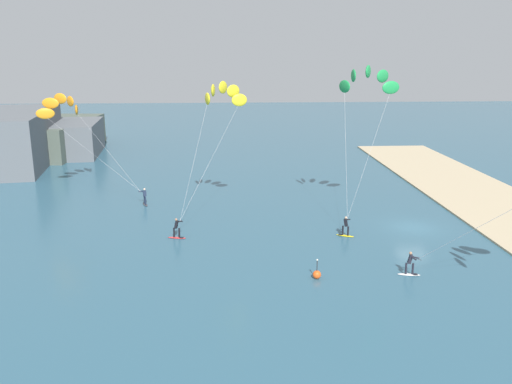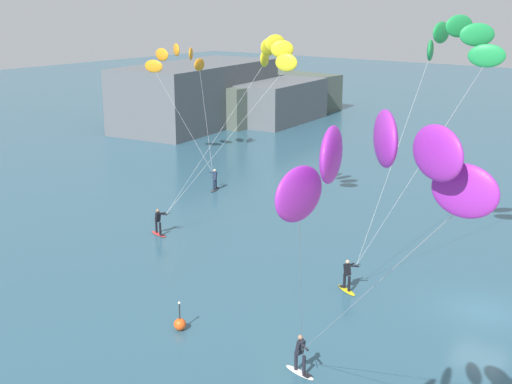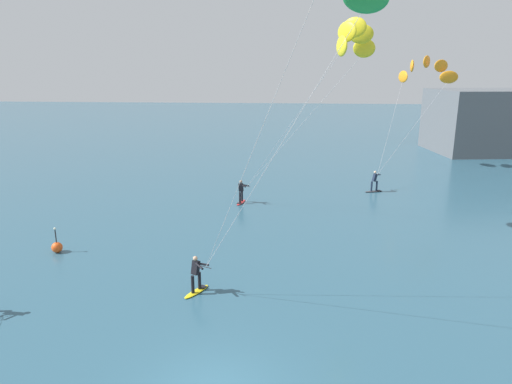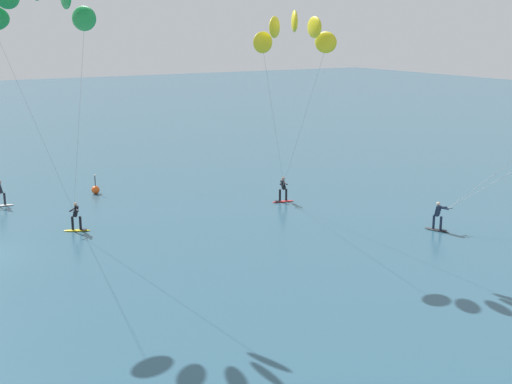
# 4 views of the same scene
# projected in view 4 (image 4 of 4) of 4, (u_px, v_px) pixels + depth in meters

# --- Properties ---
(kitesurfer_mid_water) EXTENTS (7.75, 6.08, 13.51)m
(kitesurfer_mid_water) POSITION_uv_depth(u_px,v_px,m) (39.00, 15.00, 31.06)
(kitesurfer_mid_water) COLOR yellow
(kitesurfer_mid_water) RESTS_ON ground
(kitesurfer_far_out) EXTENTS (8.81, 6.80, 12.11)m
(kitesurfer_far_out) POSITION_uv_depth(u_px,v_px,m) (294.00, 42.00, 36.20)
(kitesurfer_far_out) COLOR red
(kitesurfer_far_out) RESTS_ON ground
(marker_buoy) EXTENTS (0.56, 0.56, 1.38)m
(marker_buoy) POSITION_uv_depth(u_px,v_px,m) (96.00, 190.00, 48.15)
(marker_buoy) COLOR #EA5119
(marker_buoy) RESTS_ON ground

